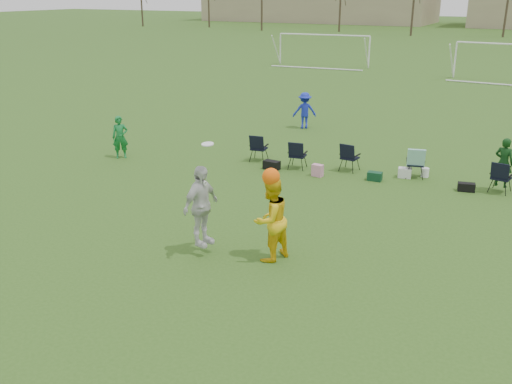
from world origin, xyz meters
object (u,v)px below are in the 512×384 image
Objects in this scene: fielder_green_near at (120,137)px; fielder_blue at (305,110)px; goal_left at (324,41)px; center_contest at (242,213)px.

fielder_green_near is 8.46m from fielder_blue.
fielder_green_near is 0.21× the size of goal_left.
center_contest is at bearing -76.91° from goal_left.
fielder_green_near is 28.37m from goal_left.
center_contest is 35.05m from goal_left.
fielder_blue is 22.00m from goal_left.
fielder_blue is 0.59× the size of center_contest.
center_contest is at bearing 75.03° from fielder_blue.
center_contest reaches higher than fielder_green_near.
goal_left reaches higher than fielder_blue.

